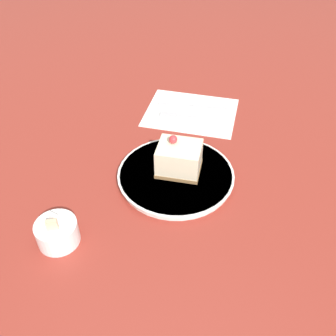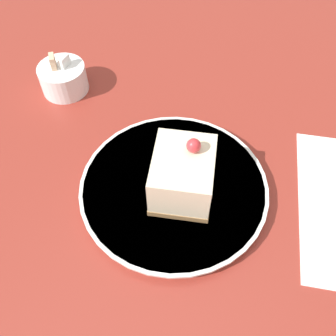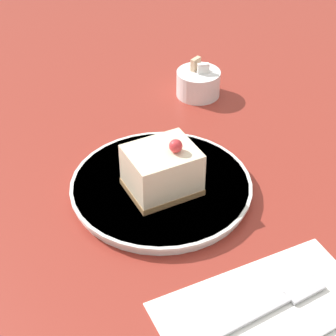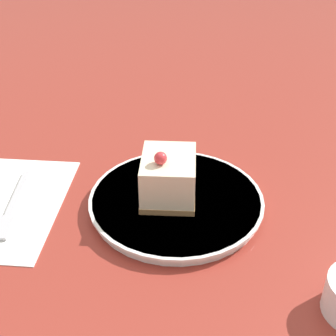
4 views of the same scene
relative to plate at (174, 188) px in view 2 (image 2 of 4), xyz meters
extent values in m
plane|color=maroon|center=(0.02, 0.01, -0.01)|extent=(4.00, 4.00, 0.00)
cylinder|color=silver|center=(0.00, 0.00, 0.00)|extent=(0.24, 0.24, 0.02)
cylinder|color=silver|center=(0.00, 0.00, 0.00)|extent=(0.25, 0.25, 0.00)
cube|color=olive|center=(0.01, -0.01, 0.01)|extent=(0.09, 0.10, 0.01)
cube|color=beige|center=(0.01, -0.01, 0.04)|extent=(0.08, 0.10, 0.06)
sphere|color=red|center=(0.03, 0.00, 0.08)|extent=(0.02, 0.02, 0.02)
cylinder|color=white|center=(-0.19, 0.20, 0.01)|extent=(0.08, 0.08, 0.05)
cube|color=#D8B28C|center=(-0.20, 0.20, 0.05)|extent=(0.01, 0.02, 0.02)
cube|color=white|center=(-0.18, 0.20, 0.04)|extent=(0.02, 0.02, 0.02)
camera|label=1|loc=(-0.60, -0.05, 0.55)|focal=40.00mm
camera|label=2|loc=(0.01, -0.28, 0.42)|focal=40.00mm
camera|label=3|loc=(0.51, -0.32, 0.50)|focal=60.00mm
camera|label=4|loc=(0.04, 0.54, 0.42)|focal=50.00mm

